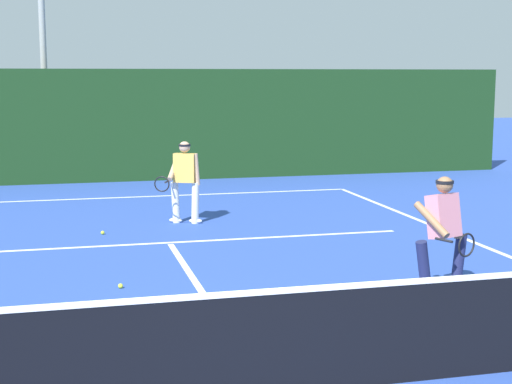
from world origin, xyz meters
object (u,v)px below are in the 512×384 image
tennis_ball (121,286)px  tennis_ball_extra (103,233)px  player_near (443,232)px  player_far (185,179)px  light_pole (42,17)px

tennis_ball → tennis_ball_extra: (-0.04, 3.64, 0.00)m
player_near → tennis_ball_extra: bearing=-73.9°
tennis_ball → player_near: bearing=-19.9°
player_far → light_pole: size_ratio=0.22×
player_near → light_pole: bearing=-91.8°
light_pole → tennis_ball_extra: bearing=-83.0°
tennis_ball_extra → light_pole: light_pole is taller
light_pole → player_near: bearing=-69.7°
light_pole → player_far: bearing=-71.2°
light_pole → tennis_ball: bearing=-84.9°
player_near → tennis_ball: 4.27m
tennis_ball → tennis_ball_extra: bearing=90.7°
player_far → tennis_ball: 4.70m
tennis_ball → light_pole: 12.96m
player_far → tennis_ball_extra: bearing=48.8°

